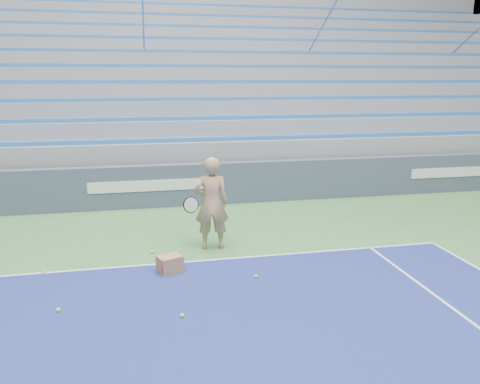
# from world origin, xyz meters

# --- Properties ---
(sponsor_barrier) EXTENTS (30.00, 0.32, 1.10)m
(sponsor_barrier) POSITION_xyz_m (0.00, 15.88, 0.55)
(sponsor_barrier) COLOR #404A62
(sponsor_barrier) RESTS_ON ground
(bleachers) EXTENTS (31.00, 9.15, 7.30)m
(bleachers) POSITION_xyz_m (0.00, 21.60, 2.36)
(bleachers) COLOR gray
(bleachers) RESTS_ON ground
(tennis_player) EXTENTS (0.94, 0.85, 1.82)m
(tennis_player) POSITION_xyz_m (1.05, 12.54, 0.91)
(tennis_player) COLOR tan
(tennis_player) RESTS_ON ground
(ball_box) EXTENTS (0.48, 0.44, 0.30)m
(ball_box) POSITION_xyz_m (0.17, 11.51, 0.15)
(ball_box) COLOR #9C724B
(ball_box) RESTS_ON ground
(tennis_ball_0) EXTENTS (0.07, 0.07, 0.07)m
(tennis_ball_0) POSITION_xyz_m (-1.48, 10.39, 0.03)
(tennis_ball_0) COLOR #C2E82F
(tennis_ball_0) RESTS_ON ground
(tennis_ball_1) EXTENTS (0.07, 0.07, 0.07)m
(tennis_ball_1) POSITION_xyz_m (-0.11, 12.48, 0.03)
(tennis_ball_1) COLOR #C2E82F
(tennis_ball_1) RESTS_ON ground
(tennis_ball_2) EXTENTS (0.07, 0.07, 0.07)m
(tennis_ball_2) POSITION_xyz_m (1.57, 10.96, 0.03)
(tennis_ball_2) COLOR #C2E82F
(tennis_ball_2) RESTS_ON ground
(tennis_ball_3) EXTENTS (0.07, 0.07, 0.07)m
(tennis_ball_3) POSITION_xyz_m (-1.96, 11.91, 0.03)
(tennis_ball_3) COLOR #C2E82F
(tennis_ball_3) RESTS_ON ground
(tennis_ball_4) EXTENTS (0.07, 0.07, 0.07)m
(tennis_ball_4) POSITION_xyz_m (0.24, 9.87, 0.03)
(tennis_ball_4) COLOR #C2E82F
(tennis_ball_4) RESTS_ON ground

